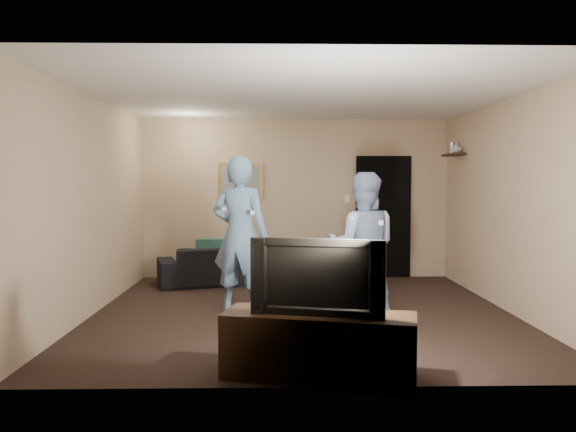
{
  "coord_description": "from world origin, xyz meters",
  "views": [
    {
      "loc": [
        -0.32,
        -6.72,
        1.58
      ],
      "look_at": [
        -0.17,
        0.3,
        1.15
      ],
      "focal_mm": 35.0,
      "sensor_mm": 36.0,
      "label": 1
    }
  ],
  "objects_px": {
    "tv_console": "(319,347)",
    "wii_player_right": "(363,246)",
    "sofa": "(225,264)",
    "television": "(319,275)",
    "wii_player_left": "(240,235)"
  },
  "relations": [
    {
      "from": "sofa",
      "to": "television",
      "type": "relative_size",
      "value": 1.89
    },
    {
      "from": "sofa",
      "to": "wii_player_right",
      "type": "bearing_deg",
      "value": 111.02
    },
    {
      "from": "sofa",
      "to": "tv_console",
      "type": "relative_size",
      "value": 1.31
    },
    {
      "from": "wii_player_left",
      "to": "sofa",
      "type": "bearing_deg",
      "value": 100.34
    },
    {
      "from": "tv_console",
      "to": "wii_player_left",
      "type": "distance_m",
      "value": 2.45
    },
    {
      "from": "tv_console",
      "to": "wii_player_right",
      "type": "xyz_separation_m",
      "value": [
        0.64,
        1.89,
        0.59
      ]
    },
    {
      "from": "sofa",
      "to": "television",
      "type": "bearing_deg",
      "value": 88.87
    },
    {
      "from": "tv_console",
      "to": "wii_player_left",
      "type": "height_order",
      "value": "wii_player_left"
    },
    {
      "from": "wii_player_left",
      "to": "tv_console",
      "type": "bearing_deg",
      "value": -70.77
    },
    {
      "from": "tv_console",
      "to": "wii_player_left",
      "type": "bearing_deg",
      "value": 122.83
    },
    {
      "from": "tv_console",
      "to": "wii_player_right",
      "type": "relative_size",
      "value": 0.91
    },
    {
      "from": "television",
      "to": "wii_player_right",
      "type": "bearing_deg",
      "value": 84.88
    },
    {
      "from": "wii_player_left",
      "to": "wii_player_right",
      "type": "height_order",
      "value": "wii_player_left"
    },
    {
      "from": "sofa",
      "to": "television",
      "type": "height_order",
      "value": "television"
    },
    {
      "from": "television",
      "to": "wii_player_right",
      "type": "xyz_separation_m",
      "value": [
        0.64,
        1.89,
        0.01
      ]
    }
  ]
}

